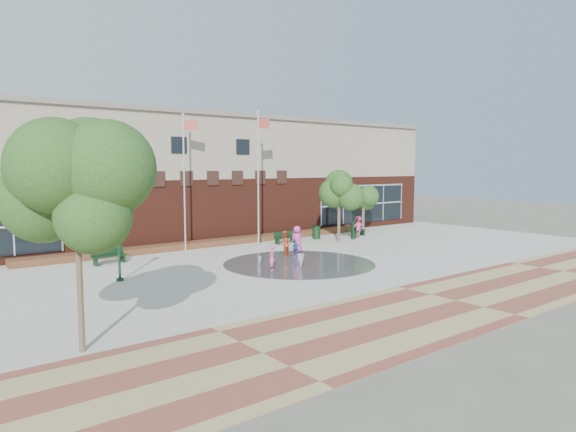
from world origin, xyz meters
TOP-DOWN VIEW (x-y plane):
  - ground at (0.00, 0.00)m, footprint 120.00×120.00m
  - plaza_concrete at (0.00, 4.00)m, footprint 46.00×18.00m
  - paver_band at (0.00, -7.00)m, footprint 46.00×6.00m
  - splash_pad at (0.00, 3.00)m, footprint 8.40×8.40m
  - library_building at (0.00, 17.48)m, footprint 44.40×10.40m
  - flower_bed at (0.00, 11.60)m, footprint 26.00×1.20m
  - flagpole_left at (-2.86, 10.99)m, footprint 0.99×0.36m
  - flagpole_right at (1.98, 9.73)m, footprint 1.12×0.20m
  - lamp_left at (-9.39, 4.85)m, footprint 0.38×0.38m
  - lamp_right at (9.19, 7.93)m, footprint 0.35×0.35m
  - bench_left at (-8.36, 9.35)m, footprint 1.97×0.80m
  - bench_mid at (3.94, 9.41)m, footprint 1.70×0.55m
  - bench_right at (10.50, 8.74)m, footprint 2.01×1.21m
  - trash_can at (7.18, 9.76)m, footprint 0.62×0.62m
  - tree_big_left at (-13.57, -3.62)m, footprint 4.03×4.03m
  - tree_mid at (7.43, 7.63)m, footprint 2.98×2.98m
  - tree_small_right at (12.64, 10.24)m, footprint 2.52×2.52m
  - water_jet_a at (-0.85, 1.81)m, footprint 0.40×0.40m
  - water_jet_b at (-1.96, 4.00)m, footprint 0.20×0.20m
  - child_splash at (-2.35, 2.35)m, footprint 0.59×0.56m
  - adult_red at (0.77, 5.36)m, footprint 0.93×0.84m
  - adult_pink at (2.21, 5.91)m, footprint 0.86×0.58m
  - child_blue at (1.50, 5.16)m, footprint 0.59×0.38m
  - person_bench at (10.21, 8.44)m, footprint 1.22×1.00m

SIDE VIEW (x-z plane):
  - ground at x=0.00m, z-range 0.00..0.00m
  - flower_bed at x=0.00m, z-range -0.20..0.20m
  - water_jet_a at x=-0.85m, z-range -0.39..0.39m
  - water_jet_b at x=-1.96m, z-range -0.22..0.22m
  - plaza_concrete at x=0.00m, z-range 0.00..0.01m
  - paver_band at x=0.00m, z-range 0.00..0.01m
  - splash_pad at x=0.00m, z-range 0.00..0.01m
  - bench_mid at x=3.94m, z-range -0.15..0.69m
  - bench_left at x=-8.36m, z-range -0.17..0.79m
  - bench_right at x=10.50m, z-range -0.17..0.80m
  - child_blue at x=1.50m, z-range 0.00..0.93m
  - trash_can at x=7.18m, z-range 0.01..1.03m
  - child_splash at x=-2.35m, z-range 0.00..1.36m
  - adult_red at x=0.77m, z-range 0.00..1.57m
  - person_bench at x=10.21m, z-range 0.00..1.65m
  - adult_pink at x=2.21m, z-range 0.00..1.70m
  - lamp_right at x=9.19m, z-range 0.40..3.71m
  - lamp_left at x=-9.39m, z-range 0.43..4.00m
  - tree_small_right at x=12.64m, z-range 0.99..5.31m
  - tree_mid at x=7.43m, z-range 1.15..6.18m
  - tree_big_left at x=-13.57m, z-range 1.39..7.83m
  - library_building at x=0.00m, z-range 0.04..9.24m
  - flagpole_left at x=-2.86m, z-range 0.50..9.24m
  - flagpole_right at x=1.98m, z-range 0.54..9.64m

